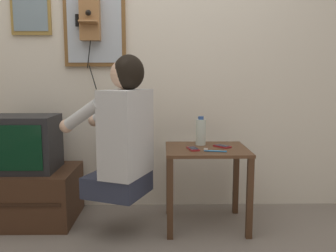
{
  "coord_description": "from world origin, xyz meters",
  "views": [
    {
      "loc": [
        0.22,
        -1.75,
        1.07
      ],
      "look_at": [
        0.26,
        0.66,
        0.73
      ],
      "focal_mm": 38.0,
      "sensor_mm": 36.0,
      "label": 1
    }
  ],
  "objects_px": {
    "wall_mirror": "(95,28)",
    "cell_phone_spare": "(222,146)",
    "toothbrush": "(213,151)",
    "wall_phone_antique": "(90,17)",
    "cell_phone_held": "(193,149)",
    "framed_picture": "(31,8)",
    "person": "(123,132)",
    "television": "(24,143)",
    "water_bottle": "(201,132)"
  },
  "relations": [
    {
      "from": "wall_mirror",
      "to": "cell_phone_held",
      "type": "relative_size",
      "value": 4.42
    },
    {
      "from": "cell_phone_held",
      "to": "toothbrush",
      "type": "xyz_separation_m",
      "value": [
        0.13,
        -0.07,
        0.0
      ]
    },
    {
      "from": "television",
      "to": "cell_phone_spare",
      "type": "height_order",
      "value": "television"
    },
    {
      "from": "wall_phone_antique",
      "to": "framed_picture",
      "type": "xyz_separation_m",
      "value": [
        -0.47,
        0.04,
        0.07
      ]
    },
    {
      "from": "television",
      "to": "water_bottle",
      "type": "distance_m",
      "value": 1.29
    },
    {
      "from": "wall_phone_antique",
      "to": "framed_picture",
      "type": "relative_size",
      "value": 1.87
    },
    {
      "from": "wall_mirror",
      "to": "person",
      "type": "bearing_deg",
      "value": -64.35
    },
    {
      "from": "cell_phone_spare",
      "to": "person",
      "type": "bearing_deg",
      "value": 153.83
    },
    {
      "from": "framed_picture",
      "to": "toothbrush",
      "type": "height_order",
      "value": "framed_picture"
    },
    {
      "from": "television",
      "to": "cell_phone_held",
      "type": "distance_m",
      "value": 1.23
    },
    {
      "from": "framed_picture",
      "to": "toothbrush",
      "type": "bearing_deg",
      "value": -21.37
    },
    {
      "from": "wall_phone_antique",
      "to": "cell_phone_spare",
      "type": "bearing_deg",
      "value": -18.61
    },
    {
      "from": "wall_phone_antique",
      "to": "wall_mirror",
      "type": "relative_size",
      "value": 1.29
    },
    {
      "from": "framed_picture",
      "to": "toothbrush",
      "type": "xyz_separation_m",
      "value": [
        1.36,
        -0.53,
        -1.02
      ]
    },
    {
      "from": "cell_phone_held",
      "to": "cell_phone_spare",
      "type": "xyz_separation_m",
      "value": [
        0.22,
        0.09,
        0.0
      ]
    },
    {
      "from": "person",
      "to": "cell_phone_held",
      "type": "xyz_separation_m",
      "value": [
        0.47,
        0.1,
        -0.13
      ]
    },
    {
      "from": "television",
      "to": "water_bottle",
      "type": "xyz_separation_m",
      "value": [
        1.29,
        0.02,
        0.08
      ]
    },
    {
      "from": "television",
      "to": "wall_phone_antique",
      "type": "distance_m",
      "value": 1.07
    },
    {
      "from": "person",
      "to": "water_bottle",
      "type": "height_order",
      "value": "person"
    },
    {
      "from": "wall_mirror",
      "to": "cell_phone_spare",
      "type": "height_order",
      "value": "wall_mirror"
    },
    {
      "from": "wall_phone_antique",
      "to": "water_bottle",
      "type": "height_order",
      "value": "wall_phone_antique"
    },
    {
      "from": "wall_phone_antique",
      "to": "cell_phone_held",
      "type": "height_order",
      "value": "wall_phone_antique"
    },
    {
      "from": "cell_phone_held",
      "to": "water_bottle",
      "type": "xyz_separation_m",
      "value": [
        0.07,
        0.17,
        0.09
      ]
    },
    {
      "from": "television",
      "to": "wall_mirror",
      "type": "bearing_deg",
      "value": 32.47
    },
    {
      "from": "framed_picture",
      "to": "wall_mirror",
      "type": "distance_m",
      "value": 0.51
    },
    {
      "from": "wall_mirror",
      "to": "television",
      "type": "bearing_deg",
      "value": -147.53
    },
    {
      "from": "cell_phone_spare",
      "to": "water_bottle",
      "type": "xyz_separation_m",
      "value": [
        -0.15,
        0.09,
        0.09
      ]
    },
    {
      "from": "person",
      "to": "wall_phone_antique",
      "type": "relative_size",
      "value": 1.21
    },
    {
      "from": "wall_mirror",
      "to": "water_bottle",
      "type": "distance_m",
      "value": 1.16
    },
    {
      "from": "cell_phone_held",
      "to": "toothbrush",
      "type": "height_order",
      "value": "toothbrush"
    },
    {
      "from": "wall_mirror",
      "to": "cell_phone_spare",
      "type": "bearing_deg",
      "value": -21.27
    },
    {
      "from": "framed_picture",
      "to": "toothbrush",
      "type": "distance_m",
      "value": 1.78
    },
    {
      "from": "cell_phone_spare",
      "to": "framed_picture",
      "type": "bearing_deg",
      "value": 124.07
    },
    {
      "from": "wall_mirror",
      "to": "toothbrush",
      "type": "relative_size",
      "value": 3.89
    },
    {
      "from": "person",
      "to": "water_bottle",
      "type": "distance_m",
      "value": 0.61
    },
    {
      "from": "water_bottle",
      "to": "toothbrush",
      "type": "height_order",
      "value": "water_bottle"
    },
    {
      "from": "wall_phone_antique",
      "to": "framed_picture",
      "type": "distance_m",
      "value": 0.47
    },
    {
      "from": "person",
      "to": "water_bottle",
      "type": "relative_size",
      "value": 4.36
    },
    {
      "from": "person",
      "to": "television",
      "type": "bearing_deg",
      "value": 93.36
    },
    {
      "from": "person",
      "to": "television",
      "type": "distance_m",
      "value": 0.8
    },
    {
      "from": "wall_phone_antique",
      "to": "water_bottle",
      "type": "xyz_separation_m",
      "value": [
        0.83,
        -0.24,
        -0.85
      ]
    },
    {
      "from": "cell_phone_held",
      "to": "framed_picture",
      "type": "bearing_deg",
      "value": 146.87
    },
    {
      "from": "television",
      "to": "wall_phone_antique",
      "type": "bearing_deg",
      "value": 30.16
    },
    {
      "from": "wall_phone_antique",
      "to": "toothbrush",
      "type": "relative_size",
      "value": 5.03
    },
    {
      "from": "framed_picture",
      "to": "cell_phone_spare",
      "type": "bearing_deg",
      "value": -14.52
    },
    {
      "from": "television",
      "to": "cell_phone_held",
      "type": "relative_size",
      "value": 3.46
    },
    {
      "from": "wall_mirror",
      "to": "toothbrush",
      "type": "bearing_deg",
      "value": -31.35
    },
    {
      "from": "framed_picture",
      "to": "wall_mirror",
      "type": "bearing_deg",
      "value": -0.37
    },
    {
      "from": "framed_picture",
      "to": "cell_phone_held",
      "type": "height_order",
      "value": "framed_picture"
    },
    {
      "from": "cell_phone_held",
      "to": "water_bottle",
      "type": "relative_size",
      "value": 0.63
    }
  ]
}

